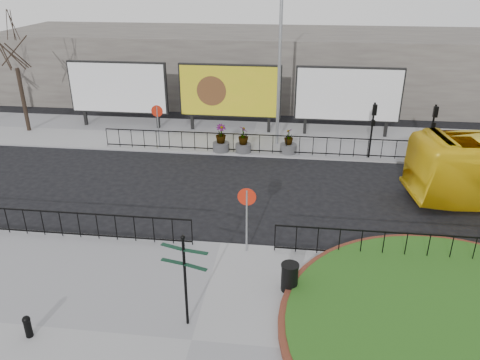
% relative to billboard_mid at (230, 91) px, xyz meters
% --- Properties ---
extents(ground, '(90.00, 90.00, 0.00)m').
position_rel_billboard_mid_xyz_m(ground, '(1.50, -12.97, -2.60)').
color(ground, black).
rests_on(ground, ground).
extents(pavement_near, '(30.00, 10.00, 0.12)m').
position_rel_billboard_mid_xyz_m(pavement_near, '(1.50, -17.97, -2.54)').
color(pavement_near, gray).
rests_on(pavement_near, ground).
extents(pavement_far, '(44.00, 6.00, 0.12)m').
position_rel_billboard_mid_xyz_m(pavement_far, '(1.50, -0.97, -2.54)').
color(pavement_far, gray).
rests_on(pavement_far, ground).
extents(brick_edge, '(10.40, 10.40, 0.18)m').
position_rel_billboard_mid_xyz_m(brick_edge, '(9.00, -16.97, -2.39)').
color(brick_edge, maroon).
rests_on(brick_edge, pavement_near).
extents(grass_lawn, '(10.00, 10.00, 0.22)m').
position_rel_billboard_mid_xyz_m(grass_lawn, '(9.00, -16.97, -2.37)').
color(grass_lawn, '#204512').
rests_on(grass_lawn, pavement_near).
extents(railing_near_left, '(10.00, 0.10, 1.10)m').
position_rel_billboard_mid_xyz_m(railing_near_left, '(-4.50, -13.27, -1.93)').
color(railing_near_left, black).
rests_on(railing_near_left, pavement_near).
extents(railing_near_right, '(9.00, 0.10, 1.10)m').
position_rel_billboard_mid_xyz_m(railing_near_right, '(8.00, -13.27, -1.93)').
color(railing_near_right, black).
rests_on(railing_near_right, pavement_near).
extents(railing_far, '(18.00, 0.10, 1.10)m').
position_rel_billboard_mid_xyz_m(railing_far, '(2.50, -3.67, -1.93)').
color(railing_far, black).
rests_on(railing_far, pavement_far).
extents(speed_sign_far, '(0.64, 0.07, 2.47)m').
position_rel_billboard_mid_xyz_m(speed_sign_far, '(-3.50, -3.57, -0.68)').
color(speed_sign_far, gray).
rests_on(speed_sign_far, pavement_far).
extents(speed_sign_near, '(0.64, 0.07, 2.47)m').
position_rel_billboard_mid_xyz_m(speed_sign_near, '(2.50, -13.37, -0.68)').
color(speed_sign_near, gray).
rests_on(speed_sign_near, pavement_near).
extents(billboard_left, '(6.20, 0.31, 4.10)m').
position_rel_billboard_mid_xyz_m(billboard_left, '(-7.00, 0.00, 0.00)').
color(billboard_left, black).
rests_on(billboard_left, pavement_far).
extents(billboard_mid, '(6.20, 0.31, 4.10)m').
position_rel_billboard_mid_xyz_m(billboard_mid, '(0.00, 0.00, 0.00)').
color(billboard_mid, black).
rests_on(billboard_mid, pavement_far).
extents(billboard_right, '(6.20, 0.31, 4.10)m').
position_rel_billboard_mid_xyz_m(billboard_right, '(7.00, 0.00, 0.00)').
color(billboard_right, black).
rests_on(billboard_right, pavement_far).
extents(lamp_post, '(0.74, 0.18, 9.23)m').
position_rel_billboard_mid_xyz_m(lamp_post, '(3.01, -1.97, 2.23)').
color(lamp_post, gray).
rests_on(lamp_post, pavement_far).
extents(signal_pole_a, '(0.22, 0.26, 3.00)m').
position_rel_billboard_mid_xyz_m(signal_pole_a, '(8.00, -3.63, -0.50)').
color(signal_pole_a, black).
rests_on(signal_pole_a, pavement_far).
extents(signal_pole_b, '(0.22, 0.26, 3.00)m').
position_rel_billboard_mid_xyz_m(signal_pole_b, '(11.00, -3.63, -0.50)').
color(signal_pole_b, black).
rests_on(signal_pole_b, pavement_far).
extents(tree_left, '(2.00, 2.00, 7.00)m').
position_rel_billboard_mid_xyz_m(tree_left, '(-12.50, -1.47, 1.02)').
color(tree_left, '#2D2119').
rests_on(tree_left, pavement_far).
extents(building_backdrop, '(40.00, 10.00, 5.00)m').
position_rel_billboard_mid_xyz_m(building_backdrop, '(1.50, 9.03, -0.10)').
color(building_backdrop, slate).
rests_on(building_backdrop, ground).
extents(fingerpost_sign, '(1.36, 0.53, 2.92)m').
position_rel_billboard_mid_xyz_m(fingerpost_sign, '(1.25, -17.33, -0.72)').
color(fingerpost_sign, black).
rests_on(fingerpost_sign, pavement_near).
extents(bollard, '(0.22, 0.22, 0.68)m').
position_rel_billboard_mid_xyz_m(bollard, '(-2.97, -18.37, -2.11)').
color(bollard, black).
rests_on(bollard, pavement_near).
extents(litter_bin, '(0.57, 0.57, 0.94)m').
position_rel_billboard_mid_xyz_m(litter_bin, '(4.08, -15.43, -2.01)').
color(litter_bin, black).
rests_on(litter_bin, pavement_near).
extents(planter_a, '(0.92, 0.92, 1.51)m').
position_rel_billboard_mid_xyz_m(planter_a, '(-0.00, -3.57, -1.89)').
color(planter_a, '#4C4C4F').
rests_on(planter_a, pavement_far).
extents(planter_b, '(0.87, 0.87, 1.46)m').
position_rel_billboard_mid_xyz_m(planter_b, '(1.24, -3.57, -1.90)').
color(planter_b, '#4C4C4F').
rests_on(planter_b, pavement_far).
extents(planter_c, '(0.92, 0.92, 1.37)m').
position_rel_billboard_mid_xyz_m(planter_c, '(3.70, -3.37, -2.00)').
color(planter_c, '#4C4C4F').
rests_on(planter_c, pavement_far).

